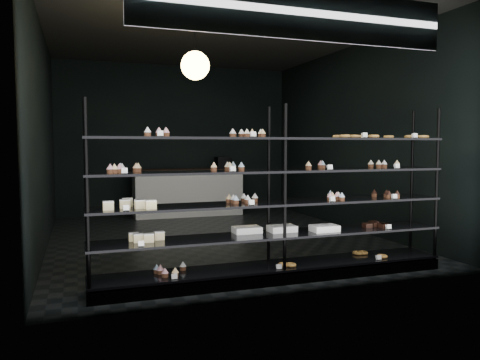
# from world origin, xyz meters

# --- Properties ---
(room) EXTENTS (5.01, 6.01, 3.20)m
(room) POSITION_xyz_m (0.00, 0.00, 1.60)
(room) COLOR black
(room) RESTS_ON ground
(display_shelf) EXTENTS (4.00, 0.50, 1.91)m
(display_shelf) POSITION_xyz_m (-0.03, -2.45, 0.63)
(display_shelf) COLOR black
(display_shelf) RESTS_ON room
(signage) EXTENTS (3.30, 0.05, 0.50)m
(signage) POSITION_xyz_m (0.00, -2.93, 2.75)
(signage) COLOR #0C133C
(signage) RESTS_ON room
(pendant_lamp) EXTENTS (0.35, 0.35, 0.90)m
(pendant_lamp) POSITION_xyz_m (-0.67, -1.47, 2.45)
(pendant_lamp) COLOR black
(pendant_lamp) RESTS_ON room
(service_counter) EXTENTS (2.33, 0.65, 1.23)m
(service_counter) POSITION_xyz_m (0.14, 2.50, 0.50)
(service_counter) COLOR silver
(service_counter) RESTS_ON room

